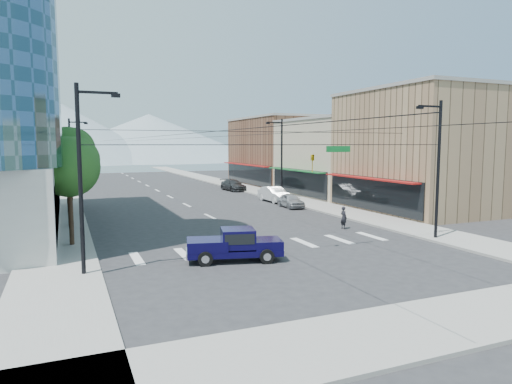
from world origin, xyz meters
TOP-DOWN VIEW (x-y plane):
  - ground at (0.00, 0.00)m, footprint 160.00×160.00m
  - sidewalk_left at (-12.00, 40.00)m, footprint 4.00×120.00m
  - sidewalk_right at (12.00, 40.00)m, footprint 4.00×120.00m
  - sidewalk_cross at (0.00, -12.00)m, footprint 28.00×4.00m
  - shop_near at (20.00, 10.00)m, footprint 12.00×14.00m
  - shop_mid at (20.00, 24.00)m, footprint 12.00×14.00m
  - shop_far at (20.00, 40.00)m, footprint 12.00×18.00m
  - clock_tower at (-16.50, 62.00)m, footprint 4.80×4.80m
  - mountain_left at (-15.00, 150.00)m, footprint 80.00×80.00m
  - mountain_right at (20.00, 160.00)m, footprint 90.00×90.00m
  - tree_near at (-11.07, 6.10)m, footprint 3.65×3.64m
  - tree_midnear at (-11.07, 13.10)m, footprint 4.09×4.09m
  - tree_midfar at (-11.07, 20.10)m, footprint 3.65×3.64m
  - tree_far at (-11.07, 27.10)m, footprint 4.09×4.09m
  - signal_rig at (0.19, -1.00)m, footprint 21.80×0.20m
  - lamp_pole_nw at (-10.67, 30.00)m, footprint 2.00×0.25m
  - lamp_pole_ne at (10.67, 22.00)m, footprint 2.00×0.25m
  - pickup_truck at (-3.24, -1.00)m, footprint 5.41×2.98m
  - pedestrian at (7.40, 4.58)m, footprint 0.46×0.65m
  - parked_car_near at (9.02, 16.30)m, footprint 1.90×4.17m
  - parked_car_mid at (9.40, 20.90)m, footprint 1.98×5.07m
  - parked_car_far at (9.39, 33.92)m, footprint 2.50×5.24m

SIDE VIEW (x-z plane):
  - ground at x=0.00m, z-range 0.00..0.00m
  - sidewalk_left at x=-12.00m, z-range 0.00..0.15m
  - sidewalk_right at x=12.00m, z-range 0.00..0.15m
  - sidewalk_cross at x=0.00m, z-range 0.00..0.15m
  - parked_car_near at x=9.02m, z-range 0.00..1.39m
  - parked_car_far at x=9.39m, z-range 0.00..1.47m
  - parked_car_mid at x=9.40m, z-range 0.00..1.65m
  - pedestrian at x=7.40m, z-range 0.00..1.67m
  - pickup_truck at x=-3.24m, z-range 0.04..1.78m
  - shop_mid at x=20.00m, z-range 0.00..9.00m
  - signal_rig at x=0.19m, z-range 0.14..9.14m
  - lamp_pole_nw at x=-10.67m, z-range 0.44..9.44m
  - lamp_pole_ne at x=10.67m, z-range 0.44..9.44m
  - tree_near at x=-11.07m, z-range 1.64..8.34m
  - tree_midfar at x=-11.07m, z-range 1.64..8.34m
  - shop_far at x=20.00m, z-range 0.00..10.00m
  - shop_near at x=20.00m, z-range 0.00..11.00m
  - tree_midnear at x=-11.07m, z-range 1.83..9.35m
  - tree_far at x=-11.07m, z-range 1.83..9.35m
  - mountain_right at x=20.00m, z-range 0.00..18.00m
  - clock_tower at x=-16.50m, z-range 0.44..20.84m
  - mountain_left at x=-15.00m, z-range 0.00..22.00m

